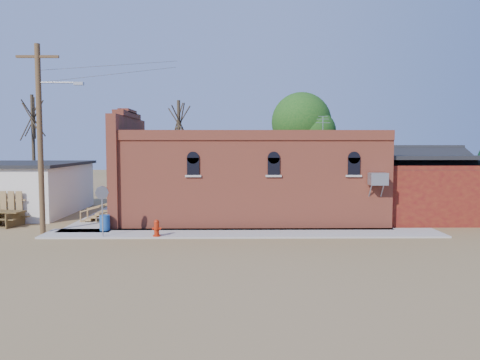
{
  "coord_description": "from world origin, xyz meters",
  "views": [
    {
      "loc": [
        1.06,
        -21.21,
        4.25
      ],
      "look_at": [
        1.35,
        3.56,
        2.4
      ],
      "focal_mm": 35.0,
      "sensor_mm": 36.0,
      "label": 1
    }
  ],
  "objects_px": {
    "trash_barrel": "(105,223)",
    "picnic_table": "(5,216)",
    "fire_hydrant": "(157,228)",
    "stop_sign": "(102,197)",
    "utility_pole": "(41,134)",
    "brick_bar": "(245,179)"
  },
  "relations": [
    {
      "from": "utility_pole",
      "to": "stop_sign",
      "type": "relative_size",
      "value": 3.86
    },
    {
      "from": "utility_pole",
      "to": "trash_barrel",
      "type": "bearing_deg",
      "value": 6.02
    },
    {
      "from": "fire_hydrant",
      "to": "trash_barrel",
      "type": "distance_m",
      "value": 3.16
    },
    {
      "from": "utility_pole",
      "to": "picnic_table",
      "type": "distance_m",
      "value": 5.48
    },
    {
      "from": "trash_barrel",
      "to": "picnic_table",
      "type": "xyz_separation_m",
      "value": [
        -5.69,
        1.7,
        0.07
      ]
    },
    {
      "from": "brick_bar",
      "to": "utility_pole",
      "type": "distance_m",
      "value": 10.96
    },
    {
      "from": "trash_barrel",
      "to": "utility_pole",
      "type": "bearing_deg",
      "value": -173.98
    },
    {
      "from": "utility_pole",
      "to": "stop_sign",
      "type": "xyz_separation_m",
      "value": [
        3.17,
        -1.2,
        -2.9
      ]
    },
    {
      "from": "trash_barrel",
      "to": "stop_sign",
      "type": "bearing_deg",
      "value": -77.86
    },
    {
      "from": "utility_pole",
      "to": "picnic_table",
      "type": "relative_size",
      "value": 4.1
    },
    {
      "from": "utility_pole",
      "to": "fire_hydrant",
      "type": "xyz_separation_m",
      "value": [
        5.63,
        -1.2,
        -4.31
      ]
    },
    {
      "from": "stop_sign",
      "to": "fire_hydrant",
      "type": "bearing_deg",
      "value": -11.07
    },
    {
      "from": "utility_pole",
      "to": "fire_hydrant",
      "type": "bearing_deg",
      "value": -12.08
    },
    {
      "from": "stop_sign",
      "to": "utility_pole",
      "type": "bearing_deg",
      "value": 148.27
    },
    {
      "from": "utility_pole",
      "to": "trash_barrel",
      "type": "height_order",
      "value": "utility_pole"
    },
    {
      "from": "fire_hydrant",
      "to": "stop_sign",
      "type": "height_order",
      "value": "stop_sign"
    },
    {
      "from": "fire_hydrant",
      "to": "trash_barrel",
      "type": "xyz_separation_m",
      "value": [
        -2.78,
        1.5,
        -0.0
      ]
    },
    {
      "from": "brick_bar",
      "to": "utility_pole",
      "type": "xyz_separation_m",
      "value": [
        -9.79,
        -4.29,
        2.43
      ]
    },
    {
      "from": "utility_pole",
      "to": "trash_barrel",
      "type": "xyz_separation_m",
      "value": [
        2.84,
        0.3,
        -4.31
      ]
    },
    {
      "from": "brick_bar",
      "to": "trash_barrel",
      "type": "bearing_deg",
      "value": -150.09
    },
    {
      "from": "utility_pole",
      "to": "fire_hydrant",
      "type": "distance_m",
      "value": 7.19
    },
    {
      "from": "brick_bar",
      "to": "trash_barrel",
      "type": "distance_m",
      "value": 8.23
    }
  ]
}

